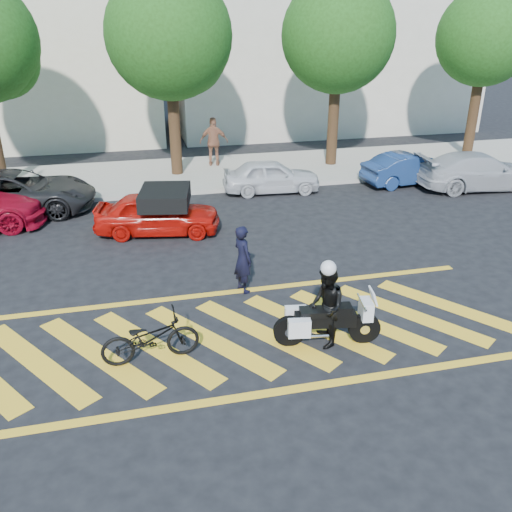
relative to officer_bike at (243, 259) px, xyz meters
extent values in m
plane|color=black|center=(-0.50, -1.93, -0.82)|extent=(90.00, 90.00, 0.00)
cube|color=#9E998E|center=(-0.50, 10.07, -0.74)|extent=(60.00, 5.00, 0.15)
cube|color=yellow|center=(-4.40, -1.93, -0.81)|extent=(2.43, 3.21, 0.01)
cube|color=yellow|center=(-3.30, -1.93, -0.81)|extent=(2.43, 3.21, 0.01)
cube|color=yellow|center=(-2.20, -1.93, -0.81)|extent=(2.43, 3.21, 0.01)
cube|color=yellow|center=(-1.10, -1.93, -0.81)|extent=(2.43, 3.21, 0.01)
cube|color=yellow|center=(0.00, -1.93, -0.81)|extent=(2.43, 3.21, 0.01)
cube|color=yellow|center=(1.10, -1.93, -0.81)|extent=(2.43, 3.21, 0.01)
cube|color=yellow|center=(2.20, -1.93, -0.81)|extent=(2.43, 3.21, 0.01)
cube|color=yellow|center=(3.30, -1.93, -0.81)|extent=(2.43, 3.21, 0.01)
cube|color=yellow|center=(4.40, -1.93, -0.81)|extent=(2.43, 3.21, 0.01)
cube|color=yellow|center=(-0.50, -3.83, -0.81)|extent=(12.00, 0.20, 0.01)
cube|color=yellow|center=(-0.50, -0.03, -0.81)|extent=(12.00, 0.20, 0.01)
cube|color=beige|center=(8.50, 19.07, 4.68)|extent=(16.00, 8.00, 11.00)
cylinder|color=black|center=(-0.50, 10.07, 1.18)|extent=(0.44, 0.44, 4.00)
sphere|color=#1E4713|center=(-0.50, 10.07, 4.45)|extent=(4.60, 4.60, 4.60)
sphere|color=#1E4713|center=(0.10, 10.37, 3.76)|extent=(2.99, 2.99, 2.99)
cylinder|color=black|center=(6.00, 10.07, 1.18)|extent=(0.44, 0.44, 4.00)
sphere|color=#1E4713|center=(6.00, 10.07, 4.39)|extent=(4.40, 4.40, 4.40)
sphere|color=#1E4713|center=(6.60, 10.37, 3.73)|extent=(2.86, 2.86, 2.86)
cylinder|color=black|center=(12.50, 10.07, 1.18)|extent=(0.44, 0.44, 4.00)
sphere|color=#1E4713|center=(12.50, 10.07, 4.28)|extent=(4.00, 4.00, 4.00)
sphere|color=#1E4713|center=(13.10, 10.37, 3.68)|extent=(2.60, 2.60, 2.60)
imported|color=black|center=(0.00, 0.00, 0.00)|extent=(0.57, 0.69, 1.63)
imported|color=black|center=(-2.28, -2.34, -0.33)|extent=(1.88, 0.78, 0.96)
cylinder|color=black|center=(0.40, -2.46, -0.50)|extent=(0.65, 0.23, 0.63)
cylinder|color=silver|center=(0.40, -2.46, -0.50)|extent=(0.21, 0.18, 0.19)
cylinder|color=black|center=(1.87, -2.71, -0.50)|extent=(0.65, 0.23, 0.63)
cylinder|color=silver|center=(1.87, -2.71, -0.50)|extent=(0.21, 0.18, 0.19)
cube|color=black|center=(1.09, -2.58, -0.26)|extent=(1.22, 0.44, 0.29)
cube|color=black|center=(1.37, -2.62, -0.07)|extent=(0.47, 0.35, 0.21)
cube|color=black|center=(0.85, -2.54, -0.09)|extent=(0.57, 0.41, 0.12)
cube|color=silver|center=(1.87, -2.71, -0.07)|extent=(0.27, 0.43, 0.38)
cube|color=silver|center=(0.59, -2.24, -0.29)|extent=(0.45, 0.24, 0.36)
cube|color=silver|center=(0.51, -2.74, -0.29)|extent=(0.45, 0.24, 0.36)
imported|color=black|center=(1.09, -2.59, 0.02)|extent=(0.76, 0.91, 1.68)
imported|color=#BD0F08|center=(-1.67, 4.16, -0.20)|extent=(3.83, 2.10, 1.24)
imported|color=black|center=(-6.00, 7.06, -0.13)|extent=(5.14, 2.70, 1.38)
imported|color=silver|center=(2.63, 7.27, -0.22)|extent=(3.61, 1.70, 1.19)
imported|color=navy|center=(7.98, 7.03, -0.22)|extent=(3.72, 1.65, 1.19)
imported|color=#A4A6AB|center=(10.20, 5.90, -0.15)|extent=(4.72, 2.23, 1.33)
imported|color=#9F6448|center=(1.15, 10.94, 0.33)|extent=(1.23, 0.70, 1.98)
camera|label=1|loc=(-2.36, -11.14, 5.23)|focal=38.00mm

